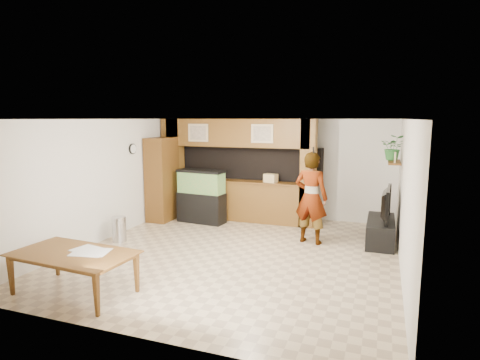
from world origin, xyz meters
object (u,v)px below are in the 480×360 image
at_px(pantry_cabinet, 162,179).
at_px(aquarium, 201,197).
at_px(television, 382,203).
at_px(dining_table, 73,274).
at_px(person, 311,198).

height_order(pantry_cabinet, aquarium, pantry_cabinet).
distance_m(television, dining_table, 6.07).
bearing_deg(television, person, 112.47).
bearing_deg(aquarium, person, -8.68).
height_order(pantry_cabinet, person, pantry_cabinet).
distance_m(aquarium, television, 4.31).
relative_size(pantry_cabinet, television, 1.77).
xyz_separation_m(television, person, (-1.40, -0.51, 0.12)).
distance_m(pantry_cabinet, dining_table, 4.58).
height_order(pantry_cabinet, television, pantry_cabinet).
relative_size(television, person, 0.62).
xyz_separation_m(pantry_cabinet, dining_table, (1.05, -4.40, -0.74)).
relative_size(television, dining_table, 0.66).
distance_m(aquarium, dining_table, 4.51).
bearing_deg(aquarium, television, 2.71).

